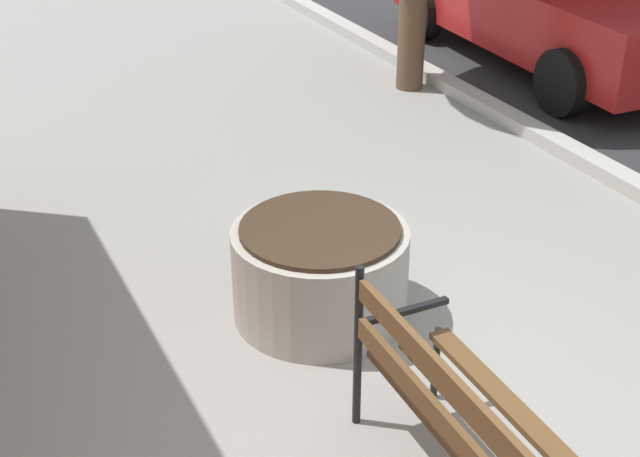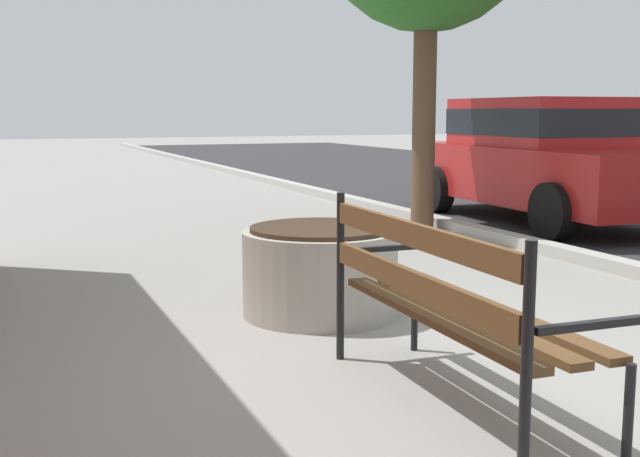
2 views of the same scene
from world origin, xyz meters
The scene contains 4 objects.
ground_plane centered at (0.00, 0.00, 0.00)m, with size 80.00×80.00×0.00m, color gray.
park_bench centered at (0.28, -0.19, 0.54)m, with size 1.82×0.58×0.95m.
concrete_planter centered at (-1.59, -0.05, 0.30)m, with size 1.07×1.07×0.61m.
parked_car_red centered at (-4.89, 4.39, 0.84)m, with size 4.18×2.08×1.56m.
Camera 2 is at (3.40, -2.10, 1.39)m, focal length 44.83 mm.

